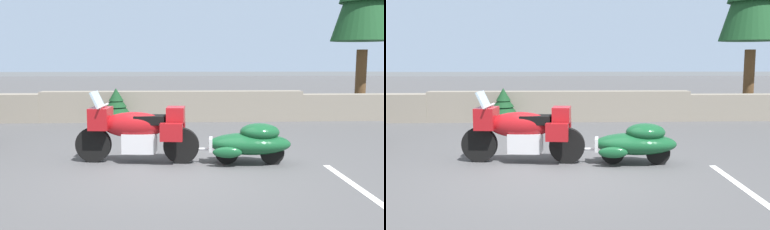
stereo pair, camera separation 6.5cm
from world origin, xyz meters
The scene contains 7 objects.
ground_plane centered at (0.00, 0.00, 0.00)m, with size 80.00×80.00×0.00m, color #4C4C4F.
stone_guard_wall centered at (-0.49, 5.97, 0.44)m, with size 24.00×0.58×0.94m.
distant_ridgeline centered at (0.00, 95.94, 8.00)m, with size 240.00×80.00×16.00m, color #7F93AD.
touring_motorcycle centered at (-0.65, 0.68, 0.62)m, with size 2.31×0.87×1.33m.
car_shaped_trailer centered at (1.44, 0.47, 0.41)m, with size 2.23×0.87×0.76m.
pine_sapling_near centered at (-1.64, 5.28, 0.67)m, with size 0.78×0.78×1.08m.
parking_stripe_marker centered at (2.81, -1.50, 0.00)m, with size 0.12×3.60×0.01m, color silver.
Camera 2 is at (0.12, -7.16, 1.93)m, focal length 39.95 mm.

